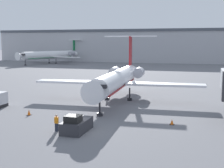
{
  "coord_description": "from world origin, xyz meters",
  "views": [
    {
      "loc": [
        12.46,
        -30.08,
        9.47
      ],
      "look_at": [
        0.0,
        12.35,
        3.54
      ],
      "focal_mm": 50.0,
      "sensor_mm": 36.0,
      "label": 1
    }
  ],
  "objects_px": {
    "worker_near_tug": "(56,123)",
    "airplane_main": "(118,79)",
    "airplane_parked_far_right": "(51,55)",
    "pushback_tug": "(77,125)",
    "traffic_cone_left": "(29,112)",
    "traffic_cone_right": "(172,122)"
  },
  "relations": [
    {
      "from": "airplane_main",
      "to": "worker_near_tug",
      "type": "distance_m",
      "value": 19.18
    },
    {
      "from": "airplane_main",
      "to": "airplane_parked_far_right",
      "type": "height_order",
      "value": "airplane_main"
    },
    {
      "from": "worker_near_tug",
      "to": "airplane_main",
      "type": "bearing_deg",
      "value": 85.28
    },
    {
      "from": "traffic_cone_right",
      "to": "airplane_parked_far_right",
      "type": "xyz_separation_m",
      "value": [
        -62.76,
        91.17,
        3.58
      ]
    },
    {
      "from": "traffic_cone_left",
      "to": "traffic_cone_right",
      "type": "bearing_deg",
      "value": 1.59
    },
    {
      "from": "airplane_main",
      "to": "traffic_cone_left",
      "type": "height_order",
      "value": "airplane_main"
    },
    {
      "from": "airplane_parked_far_right",
      "to": "pushback_tug",
      "type": "bearing_deg",
      "value": -61.21
    },
    {
      "from": "pushback_tug",
      "to": "worker_near_tug",
      "type": "bearing_deg",
      "value": -165.35
    },
    {
      "from": "pushback_tug",
      "to": "worker_near_tug",
      "type": "xyz_separation_m",
      "value": [
        -2.09,
        -0.55,
        0.23
      ]
    },
    {
      "from": "traffic_cone_right",
      "to": "traffic_cone_left",
      "type": "bearing_deg",
      "value": -178.41
    },
    {
      "from": "airplane_parked_far_right",
      "to": "traffic_cone_left",
      "type": "bearing_deg",
      "value": -64.2
    },
    {
      "from": "airplane_main",
      "to": "worker_near_tug",
      "type": "relative_size",
      "value": 14.96
    },
    {
      "from": "pushback_tug",
      "to": "traffic_cone_left",
      "type": "bearing_deg",
      "value": 149.48
    },
    {
      "from": "pushback_tug",
      "to": "traffic_cone_right",
      "type": "distance_m",
      "value": 11.12
    },
    {
      "from": "airplane_main",
      "to": "airplane_parked_far_right",
      "type": "relative_size",
      "value": 0.79
    },
    {
      "from": "traffic_cone_left",
      "to": "airplane_parked_far_right",
      "type": "xyz_separation_m",
      "value": [
        -44.33,
        91.69,
        3.52
      ]
    },
    {
      "from": "airplane_main",
      "to": "traffic_cone_right",
      "type": "xyz_separation_m",
      "value": [
        10.01,
        -12.61,
        -3.31
      ]
    },
    {
      "from": "airplane_main",
      "to": "pushback_tug",
      "type": "xyz_separation_m",
      "value": [
        0.52,
        -18.39,
        -2.86
      ]
    },
    {
      "from": "traffic_cone_right",
      "to": "airplane_main",
      "type": "bearing_deg",
      "value": 128.45
    },
    {
      "from": "traffic_cone_left",
      "to": "airplane_parked_far_right",
      "type": "distance_m",
      "value": 101.9
    },
    {
      "from": "pushback_tug",
      "to": "airplane_main",
      "type": "bearing_deg",
      "value": 91.63
    },
    {
      "from": "airplane_main",
      "to": "traffic_cone_left",
      "type": "xyz_separation_m",
      "value": [
        -8.43,
        -13.12,
        -3.25
      ]
    }
  ]
}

